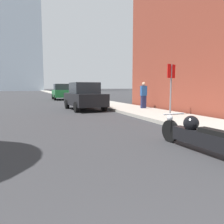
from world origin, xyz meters
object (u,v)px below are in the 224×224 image
Objects in this scene: parked_car_green at (61,92)px; pedestrian at (144,95)px; stop_sign at (171,81)px; motorcycle at (199,135)px; parked_car_black at (84,97)px.

pedestrian is (2.90, -13.67, 0.07)m from parked_car_green.
parked_car_green is 17.21m from stop_sign.
pedestrian reaches higher than motorcycle.
parked_car_black is 2.53× the size of pedestrian.
stop_sign is 1.45× the size of pedestrian.
stop_sign is (2.70, -5.09, 0.86)m from parked_car_black.
stop_sign is at bearing -98.59° from pedestrian.
parked_car_green is at bearing 98.01° from stop_sign.
parked_car_green is at bearing 101.99° from pedestrian.
stop_sign reaches higher than motorcycle.
parked_car_black is 11.94m from parked_car_green.
motorcycle is 9.66m from parked_car_black.
pedestrian is (3.21, -1.74, 0.11)m from parked_car_black.
motorcycle is 0.66× the size of parked_car_black.
parked_car_green is at bearing 85.63° from parked_car_black.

